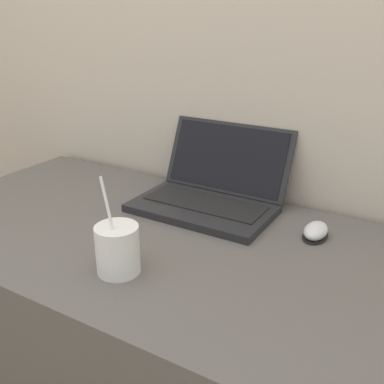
{
  "coord_description": "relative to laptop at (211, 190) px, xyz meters",
  "views": [
    {
      "loc": [
        0.52,
        -0.44,
        1.2
      ],
      "look_at": [
        -0.01,
        0.45,
        0.78
      ],
      "focal_mm": 42.0,
      "sensor_mm": 36.0,
      "label": 1
    }
  ],
  "objects": [
    {
      "name": "laptop",
      "position": [
        0.0,
        0.0,
        0.0
      ],
      "size": [
        0.36,
        0.3,
        0.2
      ],
      "color": "#232326",
      "rests_on": "desk"
    },
    {
      "name": "computer_mouse",
      "position": [
        0.3,
        -0.04,
        -0.03
      ],
      "size": [
        0.06,
        0.09,
        0.03
      ],
      "color": "black",
      "rests_on": "desk"
    },
    {
      "name": "desk",
      "position": [
        0.01,
        -0.22,
        -0.4
      ],
      "size": [
        1.39,
        0.66,
        0.71
      ],
      "color": "#5B5651",
      "rests_on": "ground_plane"
    },
    {
      "name": "drink_cup",
      "position": [
        -0.0,
        -0.39,
        0.01
      ],
      "size": [
        0.09,
        0.09,
        0.2
      ],
      "color": "white",
      "rests_on": "desk"
    }
  ]
}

